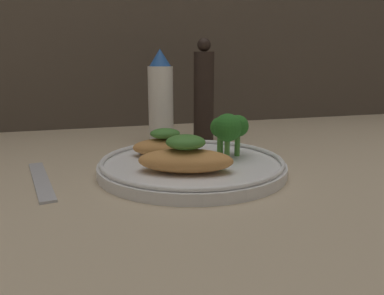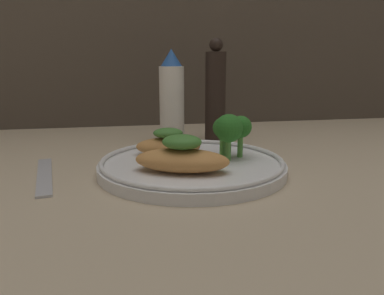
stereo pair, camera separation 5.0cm
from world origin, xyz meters
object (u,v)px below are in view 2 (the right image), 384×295
Objects in this scene: broccoli_bunch at (230,129)px; pepper_grinder at (215,94)px; sauce_bottle at (174,99)px; plate at (192,165)px.

pepper_grinder is (2.55, 18.54, 3.09)cm from broccoli_bunch.
broccoli_bunch is 19.39cm from sauce_bottle.
pepper_grinder reaches higher than plate.
sauce_bottle reaches higher than broccoli_bunch.
broccoli_bunch is at bearing -74.47° from sauce_bottle.
plate is 22.51cm from pepper_grinder.
broccoli_bunch reaches higher than plate.
plate is 20.77cm from sauce_bottle.
sauce_bottle is (0.39, 19.55, 7.01)cm from plate.
pepper_grinder is (7.70, 0.00, 0.68)cm from sauce_bottle.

